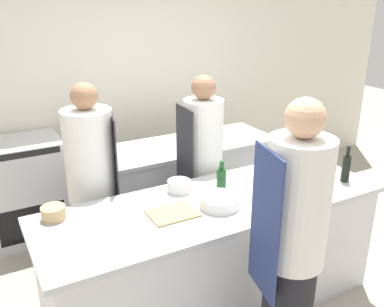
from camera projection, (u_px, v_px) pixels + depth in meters
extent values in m
plane|color=#A89E8E|center=(213.00, 303.00, 3.39)|extent=(16.00, 16.00, 0.00)
cube|color=silver|center=(113.00, 82.00, 4.64)|extent=(8.00, 0.06, 2.80)
cube|color=silver|center=(214.00, 257.00, 3.24)|extent=(2.46, 0.82, 0.87)
cube|color=#B7BABC|center=(215.00, 204.00, 3.08)|extent=(2.56, 0.86, 0.04)
cube|color=silver|center=(181.00, 188.00, 4.38)|extent=(1.88, 0.66, 0.87)
cube|color=silver|center=(180.00, 146.00, 4.22)|extent=(1.96, 0.69, 0.04)
cube|color=silver|center=(25.00, 190.00, 4.18)|extent=(0.76, 0.60, 1.01)
cube|color=black|center=(33.00, 223.00, 4.02)|extent=(0.61, 0.01, 0.35)
cube|color=black|center=(23.00, 155.00, 3.78)|extent=(0.65, 0.01, 0.06)
cylinder|color=silver|center=(297.00, 203.00, 2.38)|extent=(0.37, 0.37, 0.76)
cube|color=navy|center=(265.00, 224.00, 2.37)|extent=(0.09, 0.34, 0.88)
sphere|color=tan|center=(305.00, 118.00, 2.21)|extent=(0.22, 0.22, 0.22)
cylinder|color=black|center=(97.00, 240.00, 3.53)|extent=(0.32, 0.32, 0.79)
cylinder|color=white|center=(89.00, 155.00, 3.26)|extent=(0.38, 0.38, 0.72)
cube|color=#2D2D33|center=(116.00, 166.00, 3.34)|extent=(0.11, 0.35, 0.83)
sphere|color=#9E7051|center=(84.00, 96.00, 3.10)|extent=(0.20, 0.20, 0.20)
cylinder|color=black|center=(202.00, 216.00, 3.92)|extent=(0.29, 0.29, 0.78)
cylinder|color=white|center=(203.00, 140.00, 3.65)|extent=(0.34, 0.34, 0.71)
cube|color=#2D2D33|center=(185.00, 154.00, 3.62)|extent=(0.03, 0.32, 0.82)
sphere|color=#9E7051|center=(204.00, 87.00, 3.49)|extent=(0.21, 0.21, 0.21)
cylinder|color=#5B2319|center=(279.00, 179.00, 3.25)|extent=(0.07, 0.07, 0.15)
cylinder|color=#5B2319|center=(280.00, 167.00, 3.22)|extent=(0.03, 0.03, 0.06)
cylinder|color=#B2A84C|center=(312.00, 151.00, 3.72)|extent=(0.08, 0.08, 0.22)
cylinder|color=#B2A84C|center=(314.00, 135.00, 3.67)|extent=(0.03, 0.03, 0.08)
cylinder|color=#19471E|center=(221.00, 179.00, 3.23)|extent=(0.07, 0.07, 0.16)
cylinder|color=#19471E|center=(222.00, 165.00, 3.19)|extent=(0.03, 0.03, 0.06)
cylinder|color=black|center=(346.00, 169.00, 3.36)|extent=(0.07, 0.07, 0.21)
cylinder|color=black|center=(348.00, 151.00, 3.31)|extent=(0.03, 0.03, 0.08)
cylinder|color=silver|center=(321.00, 174.00, 3.36)|extent=(0.09, 0.09, 0.13)
cylinder|color=silver|center=(323.00, 163.00, 3.33)|extent=(0.04, 0.04, 0.05)
cylinder|color=#2D5175|center=(265.00, 198.00, 2.94)|extent=(0.08, 0.08, 0.16)
cylinder|color=#2D5175|center=(266.00, 184.00, 2.90)|extent=(0.04, 0.04, 0.06)
cylinder|color=tan|center=(53.00, 213.00, 2.82)|extent=(0.16, 0.16, 0.09)
cylinder|color=white|center=(219.00, 201.00, 2.98)|extent=(0.28, 0.28, 0.08)
cylinder|color=white|center=(179.00, 186.00, 3.21)|extent=(0.17, 0.17, 0.09)
cube|color=tan|center=(172.00, 213.00, 2.89)|extent=(0.32, 0.25, 0.01)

